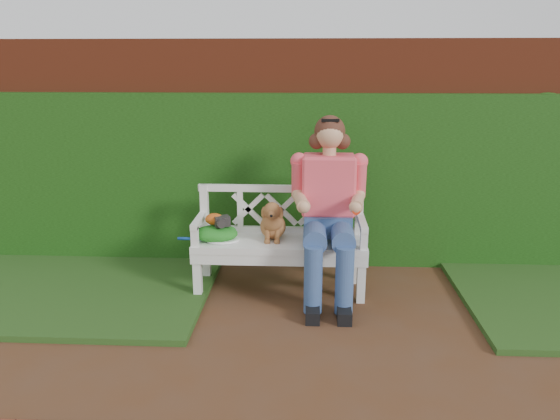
{
  "coord_description": "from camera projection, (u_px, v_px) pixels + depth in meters",
  "views": [
    {
      "loc": [
        -0.23,
        -3.59,
        1.99
      ],
      "look_at": [
        -0.48,
        0.95,
        0.75
      ],
      "focal_mm": 35.0,
      "sensor_mm": 36.0,
      "label": 1
    }
  ],
  "objects": [
    {
      "name": "green_bag",
      "position": [
        216.0,
        233.0,
        4.75
      ],
      "size": [
        0.42,
        0.34,
        0.13
      ],
      "primitive_type": null,
      "rotation": [
        0.0,
        0.0,
        0.13
      ],
      "color": "#186826",
      "rests_on": "garden_bench"
    },
    {
      "name": "ground",
      "position": [
        338.0,
        344.0,
        3.97
      ],
      "size": [
        60.0,
        60.0,
        0.0
      ],
      "primitive_type": "plane",
      "color": "#4F2C17"
    },
    {
      "name": "dog",
      "position": [
        273.0,
        220.0,
        4.75
      ],
      "size": [
        0.24,
        0.33,
        0.36
      ],
      "primitive_type": null,
      "rotation": [
        0.0,
        0.0,
        -0.0
      ],
      "color": "#A1672C",
      "rests_on": "garden_bench"
    },
    {
      "name": "brick_wall",
      "position": [
        332.0,
        153.0,
        5.51
      ],
      "size": [
        10.0,
        0.3,
        2.2
      ],
      "primitive_type": "cube",
      "color": "maroon",
      "rests_on": "ground"
    },
    {
      "name": "grass_left",
      "position": [
        69.0,
        285.0,
        4.96
      ],
      "size": [
        2.6,
        2.0,
        0.05
      ],
      "primitive_type": "cube",
      "color": "#193413",
      "rests_on": "ground"
    },
    {
      "name": "camera_item",
      "position": [
        222.0,
        221.0,
        4.72
      ],
      "size": [
        0.16,
        0.14,
        0.09
      ],
      "primitive_type": "cube",
      "rotation": [
        0.0,
        0.0,
        0.43
      ],
      "color": "#272525",
      "rests_on": "green_bag"
    },
    {
      "name": "garden_bench",
      "position": [
        280.0,
        265.0,
        4.85
      ],
      "size": [
        1.62,
        0.71,
        0.48
      ],
      "primitive_type": null,
      "rotation": [
        0.0,
        0.0,
        0.07
      ],
      "color": "white",
      "rests_on": "ground"
    },
    {
      "name": "baseball_glove",
      "position": [
        214.0,
        219.0,
        4.75
      ],
      "size": [
        0.2,
        0.17,
        0.1
      ],
      "primitive_type": "ellipsoid",
      "rotation": [
        0.0,
        0.0,
        0.35
      ],
      "color": "#BA4E14",
      "rests_on": "green_bag"
    },
    {
      "name": "seated_woman",
      "position": [
        328.0,
        205.0,
        4.66
      ],
      "size": [
        0.79,
        0.99,
        1.61
      ],
      "primitive_type": null,
      "rotation": [
        0.0,
        0.0,
        -0.13
      ],
      "color": "#F22862",
      "rests_on": "ground"
    },
    {
      "name": "ivy_hedge",
      "position": [
        332.0,
        181.0,
        5.37
      ],
      "size": [
        10.0,
        0.18,
        1.7
      ],
      "primitive_type": "cube",
      "color": "#235D18",
      "rests_on": "ground"
    },
    {
      "name": "tennis_racket",
      "position": [
        219.0,
        239.0,
        4.75
      ],
      "size": [
        0.59,
        0.29,
        0.03
      ],
      "primitive_type": null,
      "rotation": [
        0.0,
        0.0,
        -0.09
      ],
      "color": "silver",
      "rests_on": "garden_bench"
    }
  ]
}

